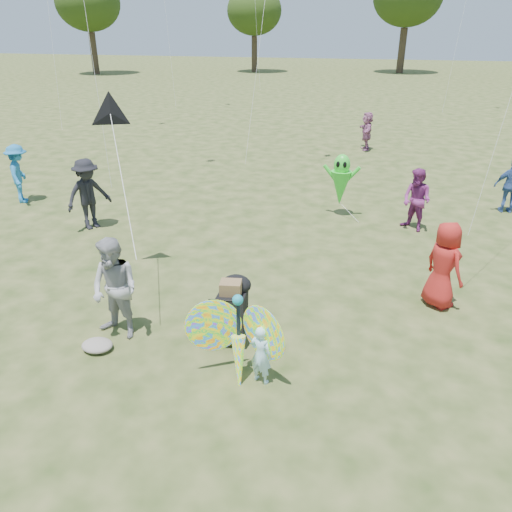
{
  "coord_description": "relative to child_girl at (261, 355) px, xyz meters",
  "views": [
    {
      "loc": [
        1.91,
        -6.34,
        4.87
      ],
      "look_at": [
        -0.2,
        1.5,
        1.1
      ],
      "focal_mm": 35.0,
      "sensor_mm": 36.0,
      "label": 1
    }
  ],
  "objects": [
    {
      "name": "crowd_e",
      "position": [
        2.3,
        6.96,
        0.33
      ],
      "size": [
        1.0,
        0.97,
        1.62
      ],
      "primitive_type": "imported",
      "rotation": [
        0.0,
        0.0,
        5.59
      ],
      "color": "#802A70",
      "rests_on": "ground"
    },
    {
      "name": "ground",
      "position": [
        -0.42,
        0.51,
        -0.48
      ],
      "size": [
        160.0,
        160.0,
        0.0
      ],
      "primitive_type": "plane",
      "color": "#51592B",
      "rests_on": "ground"
    },
    {
      "name": "crowd_j",
      "position": [
        0.47,
        16.06,
        0.31
      ],
      "size": [
        0.74,
        1.53,
        1.58
      ],
      "primitive_type": "imported",
      "rotation": [
        0.0,
        0.0,
        4.91
      ],
      "color": "#9E5A84",
      "rests_on": "ground"
    },
    {
      "name": "crowd_a",
      "position": [
        2.69,
        3.07,
        0.36
      ],
      "size": [
        0.94,
        0.97,
        1.68
      ],
      "primitive_type": "imported",
      "rotation": [
        0.0,
        0.0,
        2.29
      ],
      "color": "#AB1E1B",
      "rests_on": "ground"
    },
    {
      "name": "adult_man",
      "position": [
        -2.65,
        0.57,
        0.41
      ],
      "size": [
        1.0,
        0.86,
        1.78
      ],
      "primitive_type": "imported",
      "rotation": [
        0.0,
        0.0,
        -0.23
      ],
      "color": "#9A999F",
      "rests_on": "ground"
    },
    {
      "name": "jogging_stroller",
      "position": [
        -0.76,
        1.06,
        0.13
      ],
      "size": [
        0.6,
        1.09,
        1.09
      ],
      "rotation": [
        0.0,
        0.0,
        0.17
      ],
      "color": "black",
      "rests_on": "ground"
    },
    {
      "name": "crowd_i",
      "position": [
        -9.04,
        6.27,
        0.39
      ],
      "size": [
        1.13,
        1.29,
        1.73
      ],
      "primitive_type": "imported",
      "rotation": [
        0.0,
        0.0,
        2.13
      ],
      "color": "#206EAD",
      "rests_on": "ground"
    },
    {
      "name": "butterfly_kite",
      "position": [
        -0.34,
        0.01,
        0.2
      ],
      "size": [
        1.74,
        0.75,
        1.6
      ],
      "color": "#DB2255",
      "rests_on": "ground"
    },
    {
      "name": "child_girl",
      "position": [
        0.0,
        0.0,
        0.0
      ],
      "size": [
        0.4,
        0.32,
        0.96
      ],
      "primitive_type": "imported",
      "rotation": [
        0.0,
        0.0,
        2.85
      ],
      "color": "#B1E5FA",
      "rests_on": "ground"
    },
    {
      "name": "tree_line",
      "position": [
        3.25,
        45.5,
        6.38
      ],
      "size": [
        91.78,
        33.6,
        10.79
      ],
      "color": "#3A2D21",
      "rests_on": "ground"
    },
    {
      "name": "crowd_b",
      "position": [
        -5.86,
        4.91,
        0.44
      ],
      "size": [
        1.2,
        1.37,
        1.84
      ],
      "primitive_type": "imported",
      "rotation": [
        0.0,
        0.0,
        1.03
      ],
      "color": "black",
      "rests_on": "ground"
    },
    {
      "name": "grey_bag",
      "position": [
        -2.8,
        0.07,
        -0.4
      ],
      "size": [
        0.52,
        0.43,
        0.17
      ],
      "primitive_type": "ellipsoid",
      "color": "gray",
      "rests_on": "ground"
    },
    {
      "name": "delta_kite_rig",
      "position": [
        -3.7,
        2.82,
        2.84
      ],
      "size": [
        1.92,
        2.5,
        2.32
      ],
      "color": "black",
      "rests_on": "ground"
    },
    {
      "name": "crowd_c",
      "position": [
        4.9,
        9.07,
        0.3
      ],
      "size": [
        0.94,
        0.46,
        1.56
      ],
      "primitive_type": "imported",
      "rotation": [
        0.0,
        0.0,
        3.23
      ],
      "color": "#375697",
      "rests_on": "ground"
    },
    {
      "name": "alien_kite",
      "position": [
        0.3,
        7.53,
        0.49
      ],
      "size": [
        1.12,
        0.69,
        1.74
      ],
      "color": "#33DB33",
      "rests_on": "ground"
    }
  ]
}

